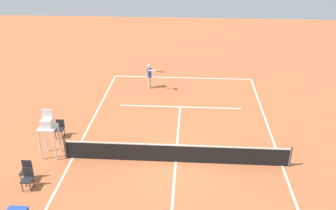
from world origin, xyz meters
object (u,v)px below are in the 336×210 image
object	(u,v)px
umpire_chair	(48,127)
courtside_chair_near	(26,170)
tennis_ball	(131,97)
courtside_chair_mid	(60,128)
courtside_chair_far	(28,178)
player_serving	(150,74)

from	to	relation	value
umpire_chair	courtside_chair_near	xyz separation A→B (m)	(0.39, 1.97, -1.07)
tennis_ball	courtside_chair_mid	bearing A→B (deg)	59.77
courtside_chair_near	courtside_chair_mid	bearing A→B (deg)	-93.60
tennis_ball	courtside_chair_far	xyz separation A→B (m)	(2.95, 9.40, 0.50)
courtside_chair_mid	umpire_chair	bearing A→B (deg)	95.05
courtside_chair_mid	courtside_chair_far	world-z (taller)	same
player_serving	tennis_ball	distance (m)	2.16
courtside_chair_mid	courtside_chair_far	xyz separation A→B (m)	(-0.04, 4.26, 0.00)
courtside_chair_near	courtside_chair_mid	xyz separation A→B (m)	(-0.23, -3.73, 0.00)
courtside_chair_near	courtside_chair_far	world-z (taller)	same
courtside_chair_mid	tennis_ball	bearing A→B (deg)	-120.23
tennis_ball	courtside_chair_far	bearing A→B (deg)	72.56
courtside_chair_far	courtside_chair_mid	bearing A→B (deg)	-89.46
player_serving	courtside_chair_near	bearing A→B (deg)	-9.08
umpire_chair	courtside_chair_far	xyz separation A→B (m)	(0.12, 2.50, -1.07)
player_serving	courtside_chair_near	size ratio (longest dim) A/B	1.82
tennis_ball	umpire_chair	xyz separation A→B (m)	(2.84, 6.89, 1.57)
tennis_ball	umpire_chair	distance (m)	7.62
umpire_chair	courtside_chair_mid	distance (m)	2.07
player_serving	courtside_chair_mid	world-z (taller)	player_serving
umpire_chair	player_serving	bearing A→B (deg)	-114.72
tennis_ball	courtside_chair_near	size ratio (longest dim) A/B	0.07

